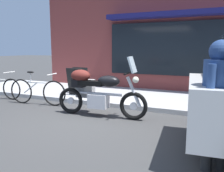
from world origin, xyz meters
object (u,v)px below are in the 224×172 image
Objects in this scene: pedestrian_walking at (218,90)px; parked_bicycle at (37,91)px; touring_motorcycle at (96,90)px; sandwich_board_sign at (77,81)px.

parked_bicycle is at bearing 157.60° from pedestrian_walking.
parked_bicycle is (-2.03, 0.31, -0.22)m from touring_motorcycle.
touring_motorcycle is at bearing -45.44° from sandwich_board_sign.
sandwich_board_sign is (-1.46, 1.48, -0.05)m from touring_motorcycle.
pedestrian_walking reaches higher than parked_bicycle.
parked_bicycle is 2.07× the size of sandwich_board_sign.
touring_motorcycle is 1.25× the size of parked_bicycle.
touring_motorcycle is 2.59× the size of sandwich_board_sign.
pedestrian_walking is 5.09m from sandwich_board_sign.
parked_bicycle is at bearing 171.43° from touring_motorcycle.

